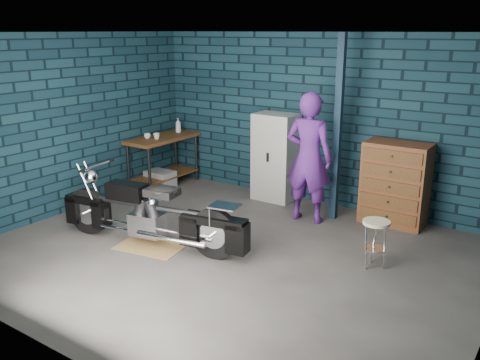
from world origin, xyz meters
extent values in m
plane|color=#504E4B|center=(0.00, 0.00, 0.00)|extent=(6.00, 6.00, 0.00)
cube|color=#0E242F|center=(0.00, 2.50, 1.35)|extent=(6.00, 0.02, 2.70)
cube|color=#0E242F|center=(-3.00, 0.00, 1.35)|extent=(0.02, 5.00, 2.70)
cube|color=silver|center=(0.00, 0.00, 2.70)|extent=(6.00, 5.00, 0.02)
cube|color=#102334|center=(0.55, 1.95, 1.35)|extent=(0.10, 0.10, 2.70)
cube|color=brown|center=(-2.68, 1.75, 0.46)|extent=(0.60, 1.40, 0.91)
cube|color=olive|center=(-0.99, -0.33, 0.00)|extent=(0.95, 0.78, 0.01)
imported|color=#55217C|center=(0.26, 1.65, 0.95)|extent=(0.74, 0.52, 1.91)
cube|color=gray|center=(-2.66, 1.62, 0.15)|extent=(0.50, 0.35, 0.31)
cube|color=beige|center=(-0.64, 2.23, 0.72)|extent=(0.67, 0.48, 1.44)
cube|color=brown|center=(1.35, 2.23, 0.60)|extent=(0.90, 0.50, 1.20)
imported|color=beige|center=(-2.77, 1.47, 0.96)|extent=(0.14, 0.14, 0.09)
imported|color=beige|center=(-2.61, 1.53, 0.96)|extent=(0.13, 0.13, 0.10)
imported|color=gray|center=(-2.69, 2.20, 1.04)|extent=(0.12, 0.12, 0.27)
camera|label=1|loc=(3.44, -4.78, 2.73)|focal=38.00mm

